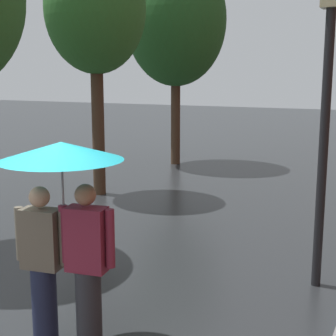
# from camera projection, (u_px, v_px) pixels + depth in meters

# --- Properties ---
(street_tree_1) EXTENTS (2.26, 2.26, 5.66)m
(street_tree_1) POSITION_uv_depth(u_px,v_px,m) (95.00, 11.00, 11.04)
(street_tree_1) COLOR #473323
(street_tree_1) RESTS_ON ground
(street_tree_2) EXTENTS (3.07, 3.07, 6.39)m
(street_tree_2) POSITION_uv_depth(u_px,v_px,m) (176.00, 21.00, 15.06)
(street_tree_2) COLOR #473323
(street_tree_2) RESTS_ON ground
(couple_under_umbrella) EXTENTS (1.21, 1.21, 2.13)m
(couple_under_umbrella) POSITION_uv_depth(u_px,v_px,m) (63.00, 209.00, 4.89)
(couple_under_umbrella) COLOR #1E233D
(couple_under_umbrella) RESTS_ON ground
(street_lamp_post) EXTENTS (0.24, 0.24, 3.88)m
(street_lamp_post) POSITION_uv_depth(u_px,v_px,m) (325.00, 113.00, 6.24)
(street_lamp_post) COLOR black
(street_lamp_post) RESTS_ON ground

